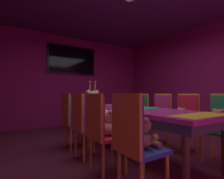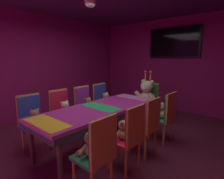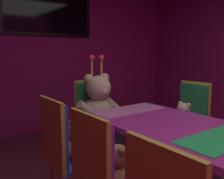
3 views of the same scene
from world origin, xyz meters
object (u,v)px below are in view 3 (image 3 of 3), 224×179
(teddy_left_2, at_px, (119,169))
(chair_left_3, at_px, (62,146))
(banquet_table, at_px, (223,150))
(wall_tv, at_px, (48,8))
(throne_chair, at_px, (92,111))
(teddy_right_3, at_px, (183,117))
(king_teddy_bear, at_px, (99,103))
(chair_right_3, at_px, (190,114))
(chair_left_2, at_px, (100,173))
(teddy_left_3, at_px, (78,142))

(teddy_left_2, bearing_deg, chair_left_3, 103.90)
(banquet_table, xyz_separation_m, wall_tv, (0.00, 3.11, 1.40))
(throne_chair, relative_size, wall_tv, 0.64)
(teddy_left_2, relative_size, teddy_right_3, 0.99)
(chair_left_3, distance_m, king_teddy_bear, 1.12)
(chair_right_3, relative_size, king_teddy_bear, 1.17)
(chair_left_2, bearing_deg, throne_chair, 60.21)
(teddy_left_2, height_order, teddy_right_3, teddy_right_3)
(teddy_left_3, distance_m, teddy_right_3, 1.40)
(banquet_table, bearing_deg, teddy_left_2, 155.61)
(chair_left_3, bearing_deg, teddy_left_2, -76.10)
(teddy_left_3, relative_size, throne_chair, 0.35)
(teddy_left_2, xyz_separation_m, king_teddy_bear, (0.69, 1.30, 0.14))
(chair_left_3, distance_m, teddy_right_3, 1.55)
(chair_left_2, distance_m, wall_tv, 3.26)
(chair_left_3, xyz_separation_m, chair_right_3, (1.69, 0.03, 0.00))
(banquet_table, height_order, king_teddy_bear, king_teddy_bear)
(teddy_right_3, bearing_deg, banquet_table, 51.93)
(teddy_left_2, distance_m, teddy_left_3, 0.56)
(chair_right_3, bearing_deg, wall_tv, -68.66)
(banquet_table, xyz_separation_m, teddy_left_3, (-0.69, 0.88, -0.06))
(wall_tv, bearing_deg, banquet_table, -90.00)
(wall_tv, bearing_deg, chair_left_3, -110.49)
(chair_left_2, bearing_deg, wall_tv, 73.29)
(banquet_table, relative_size, teddy_left_2, 7.82)
(chair_left_2, height_order, chair_right_3, same)
(teddy_left_2, height_order, chair_left_3, chair_left_3)
(teddy_left_3, bearing_deg, wall_tv, 72.89)
(chair_right_3, relative_size, throne_chair, 1.00)
(banquet_table, distance_m, chair_left_2, 0.90)
(banquet_table, distance_m, chair_right_3, 1.25)
(banquet_table, relative_size, teddy_left_3, 7.18)
(banquet_table, height_order, teddy_right_3, teddy_right_3)
(chair_left_3, height_order, teddy_left_3, chair_left_3)
(wall_tv, bearing_deg, teddy_right_3, -72.02)
(teddy_right_3, distance_m, wall_tv, 2.73)
(chair_right_3, xyz_separation_m, throne_chair, (-0.86, 0.87, 0.00))
(king_teddy_bear, bearing_deg, banquet_table, -0.00)
(teddy_right_3, height_order, king_teddy_bear, king_teddy_bear)
(banquet_table, relative_size, chair_left_3, 2.51)
(chair_right_3, relative_size, teddy_right_3, 3.07)
(teddy_right_3, bearing_deg, chair_right_3, 180.00)
(chair_left_2, relative_size, teddy_right_3, 3.07)
(king_teddy_bear, bearing_deg, throne_chair, 180.00)
(teddy_left_3, height_order, wall_tv, wall_tv)
(teddy_right_3, bearing_deg, throne_chair, -50.61)
(teddy_left_2, height_order, wall_tv, wall_tv)
(chair_right_3, height_order, wall_tv, wall_tv)
(king_teddy_bear, distance_m, wall_tv, 2.00)
(teddy_left_2, distance_m, king_teddy_bear, 1.48)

